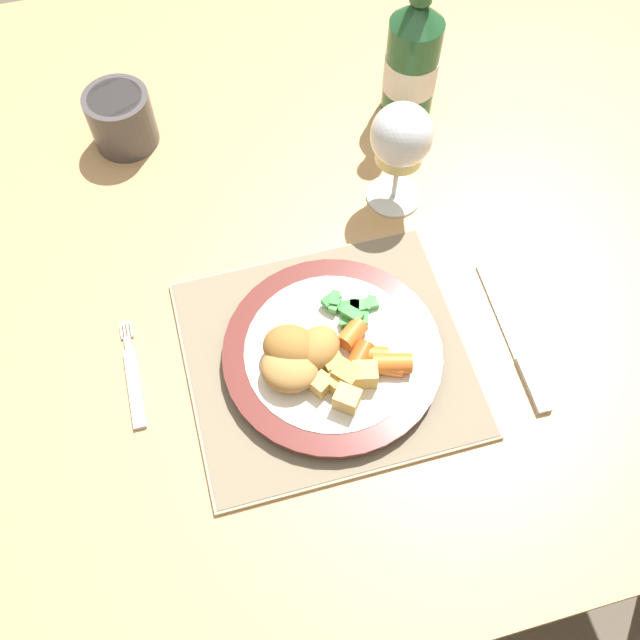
% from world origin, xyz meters
% --- Properties ---
extents(ground_plane, '(6.00, 6.00, 0.00)m').
position_xyz_m(ground_plane, '(0.00, 0.00, 0.00)').
color(ground_plane, brown).
extents(dining_table, '(1.46, 1.08, 0.74)m').
position_xyz_m(dining_table, '(0.00, 0.00, 0.67)').
color(dining_table, tan).
rests_on(dining_table, ground).
extents(placemat, '(0.32, 0.29, 0.01)m').
position_xyz_m(placemat, '(0.03, -0.21, 0.74)').
color(placemat, tan).
rests_on(placemat, dining_table).
extents(dinner_plate, '(0.25, 0.25, 0.02)m').
position_xyz_m(dinner_plate, '(0.04, -0.21, 0.76)').
color(dinner_plate, white).
rests_on(dinner_plate, placemat).
extents(breaded_croquettes, '(0.11, 0.10, 0.05)m').
position_xyz_m(breaded_croquettes, '(-0.00, -0.22, 0.79)').
color(breaded_croquettes, tan).
rests_on(breaded_croquettes, dinner_plate).
extents(green_beans_pile, '(0.07, 0.06, 0.02)m').
position_xyz_m(green_beans_pile, '(0.07, -0.17, 0.77)').
color(green_beans_pile, '#338438').
rests_on(green_beans_pile, dinner_plate).
extents(glazed_carrots, '(0.08, 0.08, 0.02)m').
position_xyz_m(glazed_carrots, '(0.08, -0.23, 0.78)').
color(glazed_carrots, orange).
rests_on(glazed_carrots, dinner_plate).
extents(fork, '(0.02, 0.14, 0.01)m').
position_xyz_m(fork, '(-0.19, -0.18, 0.74)').
color(fork, silver).
rests_on(fork, dining_table).
extents(table_knife, '(0.02, 0.20, 0.01)m').
position_xyz_m(table_knife, '(0.25, -0.25, 0.74)').
color(table_knife, silver).
rests_on(table_knife, dining_table).
extents(wine_glass, '(0.08, 0.08, 0.15)m').
position_xyz_m(wine_glass, '(0.18, 0.00, 0.85)').
color(wine_glass, silver).
rests_on(wine_glass, dining_table).
extents(bottle, '(0.07, 0.07, 0.25)m').
position_xyz_m(bottle, '(0.25, 0.15, 0.83)').
color(bottle, '#23562D').
rests_on(bottle, dining_table).
extents(roast_potatoes, '(0.08, 0.08, 0.03)m').
position_xyz_m(roast_potatoes, '(0.04, -0.25, 0.78)').
color(roast_potatoes, '#DBB256').
rests_on(roast_potatoes, dinner_plate).
extents(drinking_cup, '(0.09, 0.09, 0.08)m').
position_xyz_m(drinking_cup, '(-0.14, 0.19, 0.78)').
color(drinking_cup, '#4C4747').
rests_on(drinking_cup, dining_table).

